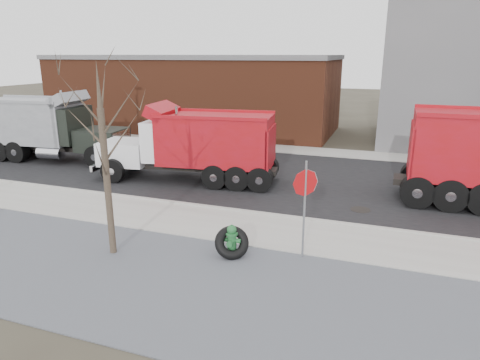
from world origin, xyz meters
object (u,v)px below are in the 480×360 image
at_px(fire_hydrant, 232,242).
at_px(truck_tire, 232,243).
at_px(stop_sign, 305,193).
at_px(dump_truck_grey, 46,126).
at_px(dump_truck_red_b, 194,143).

height_order(fire_hydrant, truck_tire, fire_hydrant).
bearing_deg(stop_sign, dump_truck_grey, 135.68).
bearing_deg(fire_hydrant, dump_truck_red_b, 118.85).
bearing_deg(dump_truck_red_b, stop_sign, 128.92).
relative_size(truck_tire, dump_truck_red_b, 0.15).
height_order(dump_truck_red_b, dump_truck_grey, dump_truck_grey).
distance_m(truck_tire, stop_sign, 2.39).
xyz_separation_m(fire_hydrant, dump_truck_red_b, (-4.02, 6.18, 1.27)).
bearing_deg(stop_sign, truck_tire, 178.51).
distance_m(fire_hydrant, stop_sign, 2.39).
relative_size(stop_sign, dump_truck_grey, 0.35).
bearing_deg(fire_hydrant, truck_tire, -69.41).
relative_size(stop_sign, dump_truck_red_b, 0.34).
bearing_deg(truck_tire, fire_hydrant, 114.82).
xyz_separation_m(truck_tire, dump_truck_grey, (-12.94, 7.32, 1.36)).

